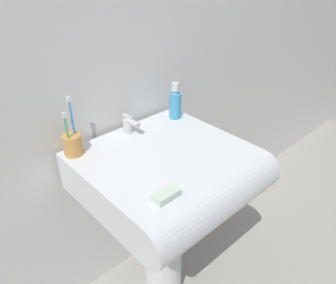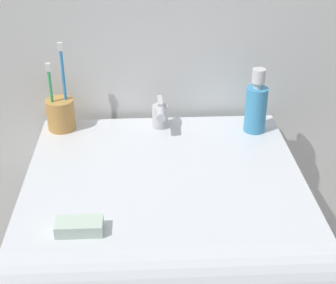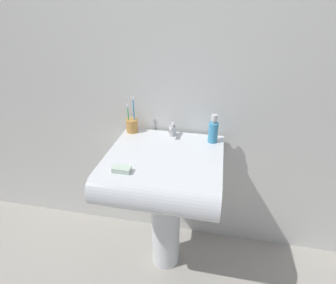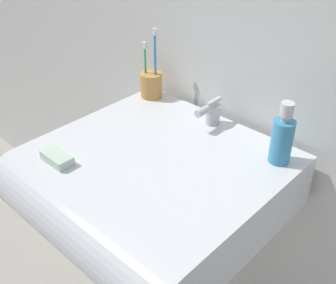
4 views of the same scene
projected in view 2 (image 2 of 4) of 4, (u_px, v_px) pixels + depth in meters
The scene contains 5 objects.
sink_basin at pixel (165, 214), 1.12m from camera, with size 0.60×0.59×0.15m.
faucet at pixel (161, 114), 1.28m from camera, with size 0.04×0.10×0.08m.
toothbrush_cup at pixel (61, 113), 1.28m from camera, with size 0.07×0.07×0.22m.
soap_bottle at pixel (256, 106), 1.26m from camera, with size 0.05×0.05×0.16m.
bar_soap at pixel (79, 226), 0.94m from camera, with size 0.09×0.04×0.02m, color silver.
Camera 2 is at (-0.04, -0.96, 1.43)m, focal length 55.00 mm.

